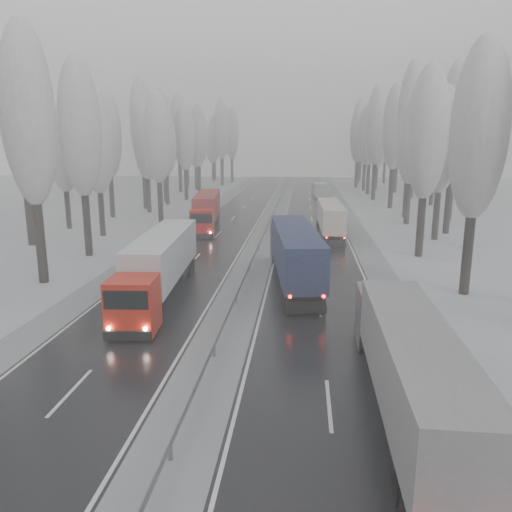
% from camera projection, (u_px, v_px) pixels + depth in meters
% --- Properties ---
extents(ground, '(260.00, 260.00, 0.00)m').
position_uv_depth(ground, '(197.00, 399.00, 19.96)').
color(ground, silver).
rests_on(ground, ground).
extents(carriageway_right, '(7.50, 200.00, 0.03)m').
position_uv_depth(carriageway_right, '(314.00, 247.00, 48.58)').
color(carriageway_right, black).
rests_on(carriageway_right, ground).
extents(carriageway_left, '(7.50, 200.00, 0.03)m').
position_uv_depth(carriageway_left, '(208.00, 245.00, 49.55)').
color(carriageway_left, black).
rests_on(carriageway_left, ground).
extents(median_slush, '(3.00, 200.00, 0.04)m').
position_uv_depth(median_slush, '(261.00, 246.00, 49.06)').
color(median_slush, gray).
rests_on(median_slush, ground).
extents(shoulder_right, '(2.40, 200.00, 0.04)m').
position_uv_depth(shoulder_right, '(366.00, 248.00, 48.12)').
color(shoulder_right, gray).
rests_on(shoulder_right, ground).
extents(shoulder_left, '(2.40, 200.00, 0.04)m').
position_uv_depth(shoulder_left, '(160.00, 244.00, 50.00)').
color(shoulder_left, gray).
rests_on(shoulder_left, ground).
extents(median_guardrail, '(0.12, 200.00, 0.76)m').
position_uv_depth(median_guardrail, '(261.00, 240.00, 48.92)').
color(median_guardrail, slate).
rests_on(median_guardrail, ground).
extents(tree_16, '(3.60, 3.60, 16.53)m').
position_uv_depth(tree_16, '(479.00, 131.00, 31.39)').
color(tree_16, black).
rests_on(tree_16, ground).
extents(tree_18, '(3.60, 3.60, 16.58)m').
position_uv_depth(tree_18, '(427.00, 134.00, 42.46)').
color(tree_18, black).
rests_on(tree_18, ground).
extents(tree_19, '(3.60, 3.60, 14.57)m').
position_uv_depth(tree_19, '(477.00, 149.00, 46.12)').
color(tree_19, black).
rests_on(tree_19, ground).
extents(tree_20, '(3.60, 3.60, 15.71)m').
position_uv_depth(tree_20, '(442.00, 141.00, 50.16)').
color(tree_20, black).
rests_on(tree_20, ground).
extents(tree_21, '(3.60, 3.60, 18.62)m').
position_uv_depth(tree_21, '(455.00, 123.00, 53.42)').
color(tree_21, black).
rests_on(tree_21, ground).
extents(tree_22, '(3.60, 3.60, 15.86)m').
position_uv_depth(tree_22, '(412.00, 140.00, 60.35)').
color(tree_22, black).
rests_on(tree_22, ground).
extents(tree_23, '(3.60, 3.60, 13.55)m').
position_uv_depth(tree_23, '(455.00, 152.00, 63.98)').
color(tree_23, black).
rests_on(tree_23, ground).
extents(tree_24, '(3.60, 3.60, 20.49)m').
position_uv_depth(tree_24, '(412.00, 117.00, 64.87)').
color(tree_24, black).
rests_on(tree_24, ground).
extents(tree_25, '(3.60, 3.60, 19.44)m').
position_uv_depth(tree_25, '(457.00, 123.00, 68.26)').
color(tree_25, black).
rests_on(tree_25, ground).
extents(tree_26, '(3.60, 3.60, 18.78)m').
position_uv_depth(tree_26, '(395.00, 128.00, 75.09)').
color(tree_26, black).
rests_on(tree_26, ground).
extents(tree_27, '(3.60, 3.60, 17.62)m').
position_uv_depth(tree_27, '(436.00, 133.00, 78.47)').
color(tree_27, black).
rests_on(tree_27, ground).
extents(tree_28, '(3.60, 3.60, 19.62)m').
position_uv_depth(tree_28, '(377.00, 126.00, 85.45)').
color(tree_28, black).
rests_on(tree_28, ground).
extents(tree_29, '(3.60, 3.60, 18.11)m').
position_uv_depth(tree_29, '(415.00, 132.00, 88.86)').
color(tree_29, black).
rests_on(tree_29, ground).
extents(tree_30, '(3.60, 3.60, 17.86)m').
position_uv_depth(tree_30, '(370.00, 134.00, 95.14)').
color(tree_30, black).
rests_on(tree_30, ground).
extents(tree_31, '(3.60, 3.60, 18.58)m').
position_uv_depth(tree_31, '(398.00, 132.00, 98.37)').
color(tree_31, black).
rests_on(tree_31, ground).
extents(tree_32, '(3.60, 3.60, 17.33)m').
position_uv_depth(tree_32, '(366.00, 136.00, 102.49)').
color(tree_32, black).
rests_on(tree_32, ground).
extents(tree_33, '(3.60, 3.60, 14.33)m').
position_uv_depth(tree_33, '(378.00, 146.00, 106.51)').
color(tree_33, black).
rests_on(tree_33, ground).
extents(tree_34, '(3.60, 3.60, 17.63)m').
position_uv_depth(tree_34, '(358.00, 136.00, 109.43)').
color(tree_34, black).
rests_on(tree_34, ground).
extents(tree_35, '(3.60, 3.60, 18.25)m').
position_uv_depth(tree_35, '(398.00, 134.00, 112.37)').
color(tree_35, black).
rests_on(tree_35, ground).
extents(tree_36, '(3.60, 3.60, 20.23)m').
position_uv_depth(tree_36, '(359.00, 129.00, 118.49)').
color(tree_36, black).
rests_on(tree_36, ground).
extents(tree_37, '(3.60, 3.60, 16.37)m').
position_uv_depth(tree_37, '(386.00, 140.00, 122.27)').
color(tree_37, black).
rests_on(tree_37, ground).
extents(tree_38, '(3.60, 3.60, 17.97)m').
position_uv_depth(tree_38, '(361.00, 136.00, 128.90)').
color(tree_38, black).
rests_on(tree_38, ground).
extents(tree_39, '(3.60, 3.60, 16.19)m').
position_uv_depth(tree_39, '(370.00, 140.00, 132.78)').
color(tree_39, black).
rests_on(tree_39, ground).
extents(tree_56, '(3.60, 3.60, 18.12)m').
position_uv_depth(tree_56, '(28.00, 117.00, 33.94)').
color(tree_56, black).
rests_on(tree_56, ground).
extents(tree_58, '(3.60, 3.60, 17.21)m').
position_uv_depth(tree_58, '(80.00, 129.00, 42.71)').
color(tree_58, black).
rests_on(tree_58, ground).
extents(tree_59, '(3.60, 3.60, 18.41)m').
position_uv_depth(tree_59, '(20.00, 122.00, 47.13)').
color(tree_59, black).
rests_on(tree_59, ground).
extents(tree_60, '(3.60, 3.60, 14.84)m').
position_uv_depth(tree_60, '(97.00, 146.00, 52.64)').
color(tree_60, black).
rests_on(tree_60, ground).
extents(tree_61, '(3.60, 3.60, 13.95)m').
position_uv_depth(tree_61, '(63.00, 151.00, 57.18)').
color(tree_61, black).
rests_on(tree_61, ground).
extents(tree_62, '(3.60, 3.60, 16.04)m').
position_uv_depth(tree_62, '(158.00, 139.00, 61.36)').
color(tree_62, black).
rests_on(tree_62, ground).
extents(tree_63, '(3.60, 3.60, 16.88)m').
position_uv_depth(tree_63, '(108.00, 135.00, 65.85)').
color(tree_63, black).
rests_on(tree_63, ground).
extents(tree_64, '(3.60, 3.60, 15.42)m').
position_uv_depth(tree_64, '(146.00, 142.00, 70.57)').
color(tree_64, black).
rests_on(tree_64, ground).
extents(tree_65, '(3.60, 3.60, 19.48)m').
position_uv_depth(tree_65, '(142.00, 125.00, 74.04)').
color(tree_65, black).
rests_on(tree_65, ground).
extents(tree_66, '(3.60, 3.60, 15.23)m').
position_uv_depth(tree_66, '(165.00, 143.00, 79.93)').
color(tree_66, black).
rests_on(tree_66, ground).
extents(tree_67, '(3.60, 3.60, 17.09)m').
position_uv_depth(tree_67, '(163.00, 136.00, 83.67)').
color(tree_67, black).
rests_on(tree_67, ground).
extents(tree_68, '(3.60, 3.60, 16.65)m').
position_uv_depth(tree_68, '(185.00, 138.00, 86.15)').
color(tree_68, black).
rests_on(tree_68, ground).
extents(tree_69, '(3.60, 3.60, 19.35)m').
position_uv_depth(tree_69, '(163.00, 128.00, 90.09)').
color(tree_69, black).
rests_on(tree_69, ground).
extents(tree_70, '(3.60, 3.60, 17.09)m').
position_uv_depth(tree_70, '(198.00, 137.00, 95.84)').
color(tree_70, black).
rests_on(tree_70, ground).
extents(tree_71, '(3.60, 3.60, 19.61)m').
position_uv_depth(tree_71, '(179.00, 129.00, 99.80)').
color(tree_71, black).
rests_on(tree_71, ground).
extents(tree_72, '(3.60, 3.60, 15.11)m').
position_uv_depth(tree_72, '(195.00, 143.00, 105.43)').
color(tree_72, black).
rests_on(tree_72, ground).
extents(tree_73, '(3.60, 3.60, 17.22)m').
position_uv_depth(tree_73, '(186.00, 137.00, 109.28)').
color(tree_73, black).
rests_on(tree_73, ground).
extents(tree_74, '(3.60, 3.60, 19.68)m').
position_uv_depth(tree_74, '(221.00, 130.00, 114.90)').
color(tree_74, black).
rests_on(tree_74, ground).
extents(tree_75, '(3.60, 3.60, 18.60)m').
position_uv_depth(tree_75, '(187.00, 134.00, 119.77)').
color(tree_75, black).
rests_on(tree_75, ground).
extents(tree_76, '(3.60, 3.60, 18.55)m').
position_uv_depth(tree_76, '(232.00, 134.00, 124.08)').
color(tree_76, black).
rests_on(tree_76, ground).
extents(tree_77, '(3.60, 3.60, 14.32)m').
position_uv_depth(tree_77, '(212.00, 145.00, 129.08)').
color(tree_77, black).
rests_on(tree_77, ground).
extents(tree_78, '(3.60, 3.60, 19.55)m').
position_uv_depth(tree_78, '(222.00, 132.00, 130.65)').
color(tree_78, black).
rests_on(tree_78, ground).
extents(tree_79, '(3.60, 3.60, 17.07)m').
position_uv_depth(tree_79, '(214.00, 138.00, 135.14)').
color(tree_79, black).
rests_on(tree_79, ground).
extents(truck_grey_tarp, '(2.54, 15.10, 3.86)m').
position_uv_depth(truck_grey_tarp, '(408.00, 360.00, 18.23)').
color(truck_grey_tarp, '#55555B').
rests_on(truck_grey_tarp, ground).
extents(truck_blue_box, '(4.47, 16.41, 4.17)m').
position_uv_depth(truck_blue_box, '(294.00, 250.00, 35.86)').
color(truck_blue_box, '#1E264C').
rests_on(truck_blue_box, ground).
extents(truck_cream_box, '(2.60, 14.22, 3.63)m').
position_uv_depth(truck_cream_box, '(330.00, 216.00, 54.38)').
color(truck_cream_box, '#9D988B').
rests_on(truck_cream_box, ground).
extents(box_truck_distant, '(2.74, 7.15, 2.61)m').
position_uv_depth(box_truck_distant, '(320.00, 190.00, 92.74)').
color(box_truck_distant, '#BABEC2').
rests_on(box_truck_distant, ground).
extents(truck_red_white, '(3.48, 15.83, 4.03)m').
position_uv_depth(truck_red_white, '(160.00, 262.00, 32.66)').
color(truck_red_white, red).
rests_on(truck_red_white, ground).
extents(truck_red_red, '(4.25, 15.67, 3.99)m').
position_uv_depth(truck_red_red, '(207.00, 208.00, 59.29)').
color(truck_red_red, '#B40C0A').
rests_on(truck_red_red, ground).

